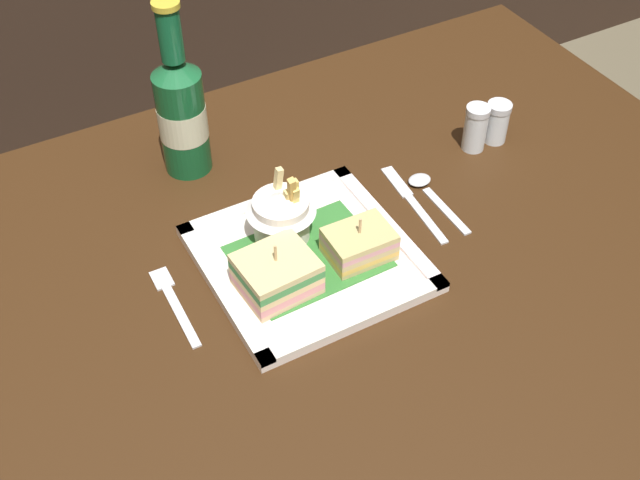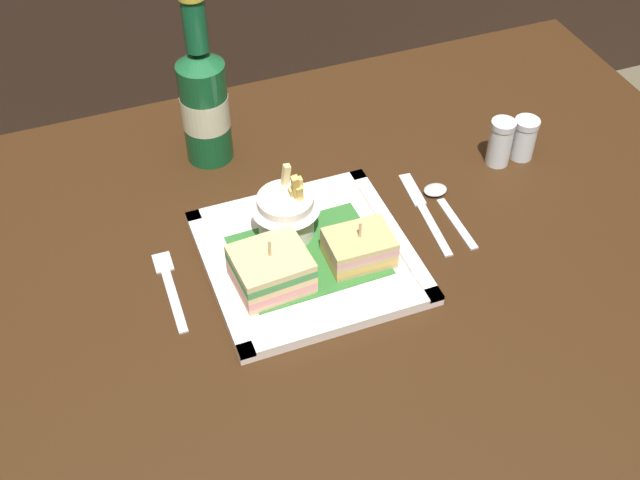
{
  "view_description": "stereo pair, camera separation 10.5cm",
  "coord_description": "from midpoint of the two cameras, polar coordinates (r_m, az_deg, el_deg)",
  "views": [
    {
      "loc": [
        -0.38,
        -0.65,
        1.54
      ],
      "look_at": [
        -0.01,
        0.01,
        0.8
      ],
      "focal_mm": 45.06,
      "sensor_mm": 36.0,
      "label": 1
    },
    {
      "loc": [
        -0.28,
        -0.69,
        1.54
      ],
      "look_at": [
        -0.01,
        0.01,
        0.8
      ],
      "focal_mm": 45.06,
      "sensor_mm": 36.0,
      "label": 2
    }
  ],
  "objects": [
    {
      "name": "square_plate",
      "position": [
        1.07,
        1.94,
        -1.38
      ],
      "size": [
        0.27,
        0.27,
        0.02
      ],
      "color": "white",
      "rests_on": "dining_table"
    },
    {
      "name": "sandwich_half_left",
      "position": [
        1.02,
        -0.56,
        -2.25
      ],
      "size": [
        0.1,
        0.09,
        0.08
      ],
      "color": "#E1B48A",
      "rests_on": "square_plate"
    },
    {
      "name": "salt_shaker",
      "position": [
        1.25,
        15.02,
        6.45
      ],
      "size": [
        0.04,
        0.04,
        0.08
      ],
      "color": "silver",
      "rests_on": "dining_table"
    },
    {
      "name": "pepper_shaker",
      "position": [
        1.28,
        16.57,
        6.69
      ],
      "size": [
        0.04,
        0.04,
        0.07
      ],
      "color": "silver",
      "rests_on": "dining_table"
    },
    {
      "name": "fries_cup",
      "position": [
        1.07,
        0.36,
        2.14
      ],
      "size": [
        0.09,
        0.09,
        0.11
      ],
      "color": "white",
      "rests_on": "square_plate"
    },
    {
      "name": "sandwich_half_right",
      "position": [
        1.06,
        5.65,
        -0.7
      ],
      "size": [
        0.09,
        0.07,
        0.07
      ],
      "color": "tan",
      "rests_on": "square_plate"
    },
    {
      "name": "spoon",
      "position": [
        1.18,
        11.14,
        2.75
      ],
      "size": [
        0.04,
        0.14,
        0.01
      ],
      "color": "silver",
      "rests_on": "dining_table"
    },
    {
      "name": "beer_bottle",
      "position": [
        1.19,
        -5.72,
        9.73
      ],
      "size": [
        0.07,
        0.07,
        0.27
      ],
      "color": "#125027",
      "rests_on": "dining_table"
    },
    {
      "name": "fork",
      "position": [
        1.05,
        -7.84,
        -3.38
      ],
      "size": [
        0.02,
        0.15,
        0.0
      ],
      "color": "silver",
      "rests_on": "dining_table"
    },
    {
      "name": "dining_table",
      "position": [
        1.17,
        3.36,
        -6.02
      ],
      "size": [
        1.27,
        0.89,
        0.76
      ],
      "color": "#37200E",
      "rests_on": "ground_plane"
    },
    {
      "name": "knife",
      "position": [
        1.17,
        9.91,
        2.04
      ],
      "size": [
        0.03,
        0.18,
        0.0
      ],
      "color": "silver",
      "rests_on": "dining_table"
    }
  ]
}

